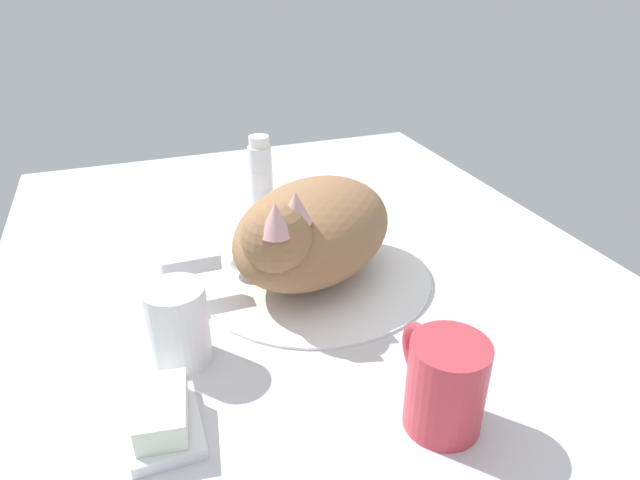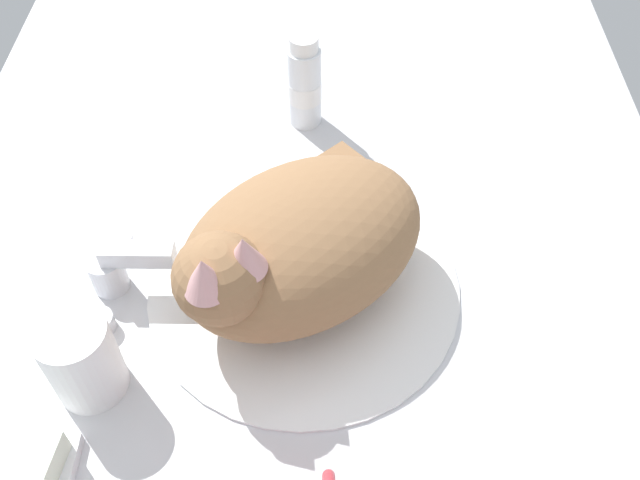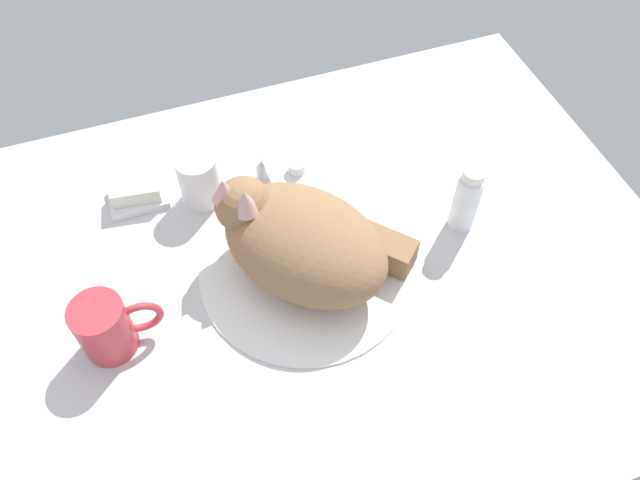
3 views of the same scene
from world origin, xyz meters
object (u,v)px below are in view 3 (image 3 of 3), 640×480
at_px(coffee_mug, 107,327).
at_px(soap_bar, 136,190).
at_px(faucet, 269,172).
at_px(toothpaste_bottle, 466,200).
at_px(rinse_cup, 199,179).
at_px(cat, 301,239).

xyz_separation_m(coffee_mug, soap_bar, (0.07, 0.24, -0.02)).
distance_m(faucet, toothpaste_bottle, 0.31).
distance_m(rinse_cup, toothpaste_bottle, 0.41).
bearing_deg(toothpaste_bottle, coffee_mug, -176.80).
distance_m(cat, coffee_mug, 0.28).
height_order(cat, rinse_cup, cat).
bearing_deg(soap_bar, coffee_mug, -107.01).
bearing_deg(faucet, coffee_mug, -143.37).
distance_m(faucet, coffee_mug, 0.35).
xyz_separation_m(cat, rinse_cup, (-0.11, 0.18, -0.03)).
relative_size(faucet, coffee_mug, 1.12).
distance_m(coffee_mug, rinse_cup, 0.27).
xyz_separation_m(cat, toothpaste_bottle, (0.26, -0.00, -0.02)).
relative_size(rinse_cup, soap_bar, 1.18).
height_order(faucet, coffee_mug, coffee_mug).
bearing_deg(rinse_cup, cat, -59.39).
bearing_deg(cat, faucet, 88.95).
relative_size(faucet, rinse_cup, 1.44).
relative_size(rinse_cup, toothpaste_bottle, 0.74).
xyz_separation_m(coffee_mug, rinse_cup, (0.17, 0.21, -0.00)).
xyz_separation_m(soap_bar, toothpaste_bottle, (0.46, -0.21, 0.03)).
bearing_deg(rinse_cup, faucet, -1.99).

